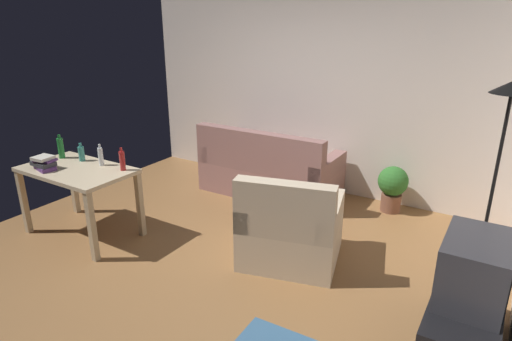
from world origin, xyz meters
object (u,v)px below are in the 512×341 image
tv_stand (463,327)px  book_stack (44,163)px  torchiere_lamp (504,132)px  couch (268,172)px  bottle_clear (101,156)px  bottle_tall (81,153)px  tv (475,269)px  bottle_red (122,160)px  armchair (290,231)px  desk (78,178)px  bottle_green (61,148)px  potted_plant (393,186)px

tv_stand → book_stack: book_stack is taller
torchiere_lamp → book_stack: size_ratio=6.27×
couch → bottle_clear: bearing=61.2°
torchiere_lamp → bottle_tall: 4.08m
tv → bottle_red: bearing=89.2°
bottle_clear → book_stack: bottle_clear is taller
tv → armchair: 1.72m
torchiere_lamp → desk: torchiere_lamp is taller
bottle_green → book_stack: bearing=-61.2°
torchiere_lamp → bottle_tall: bearing=-166.7°
tv_stand → bottle_clear: bottle_clear is taller
tv_stand → bottle_red: bearing=89.2°
bottle_green → desk: bearing=-18.7°
couch → bottle_green: bearing=49.9°
desk → bottle_red: size_ratio=5.00×
couch → book_stack: bearing=57.7°
couch → armchair: same height
couch → armchair: (1.03, -1.36, 0.01)m
potted_plant → armchair: bearing=-107.6°
desk → armchair: size_ratio=1.12×
bottle_tall → book_stack: size_ratio=0.70×
tv → potted_plant: (-1.07, 2.18, -0.37)m
couch → desk: 2.36m
potted_plant → bottle_green: (-3.15, -2.20, 0.55)m
bottle_tall → bottle_red: bearing=1.7°
tv → desk: size_ratio=0.50×
torchiere_lamp → armchair: size_ratio=1.68×
bottle_red → tv: bearing=-0.8°
bottle_green → book_stack: bottle_green is taller
couch → bottle_green: 2.53m
potted_plant → book_stack: bearing=-139.4°
tv → bottle_red: bottle_red is taller
desk → bottle_tall: size_ratio=6.01×
torchiere_lamp → armchair: bearing=-164.1°
torchiere_lamp → desk: bearing=-163.3°
bottle_green → couch: bearing=49.9°
potted_plant → torchiere_lamp: bearing=-48.7°
torchiere_lamp → bottle_tall: (-3.94, -0.93, -0.57)m
torchiere_lamp → bottle_green: torchiere_lamp is taller
bottle_red → bottle_clear: bearing=-178.0°
bottle_green → bottle_tall: bearing=10.1°
torchiere_lamp → book_stack: 4.28m
armchair → book_stack: armchair is taller
couch → bottle_clear: size_ratio=7.68×
potted_plant → bottle_red: bearing=-136.5°
tv_stand → potted_plant: potted_plant is taller
couch → bottle_green: size_ratio=6.72×
tv → book_stack: tv is taller
tv_stand → bottle_green: size_ratio=4.12×
couch → bottle_clear: 2.16m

